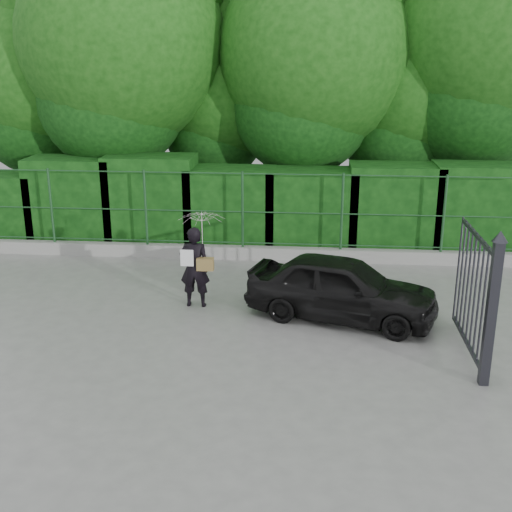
{
  "coord_description": "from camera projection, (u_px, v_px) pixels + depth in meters",
  "views": [
    {
      "loc": [
        1.99,
        -9.96,
        4.7
      ],
      "look_at": [
        1.0,
        1.3,
        1.1
      ],
      "focal_mm": 45.0,
      "sensor_mm": 36.0,
      "label": 1
    }
  ],
  "objects": [
    {
      "name": "ground",
      "position": [
        192.0,
        338.0,
        11.04
      ],
      "size": [
        80.0,
        80.0,
        0.0
      ],
      "primitive_type": "plane",
      "color": "gray"
    },
    {
      "name": "woman",
      "position": [
        199.0,
        245.0,
        12.12
      ],
      "size": [
        0.88,
        0.89,
        1.87
      ],
      "color": "black",
      "rests_on": "ground"
    },
    {
      "name": "car",
      "position": [
        342.0,
        288.0,
        11.71
      ],
      "size": [
        3.73,
        2.33,
        1.18
      ],
      "primitive_type": "imported",
      "rotation": [
        0.0,
        0.0,
        1.28
      ],
      "color": "black",
      "rests_on": "ground"
    },
    {
      "name": "fence",
      "position": [
        235.0,
        210.0,
        14.93
      ],
      "size": [
        14.13,
        0.06,
        1.8
      ],
      "color": "#1E4924",
      "rests_on": "kerb"
    },
    {
      "name": "hedge",
      "position": [
        236.0,
        206.0,
        15.94
      ],
      "size": [
        14.2,
        1.2,
        2.28
      ],
      "color": "black",
      "rests_on": "ground"
    },
    {
      "name": "trees",
      "position": [
        283.0,
        55.0,
        16.89
      ],
      "size": [
        17.1,
        6.15,
        8.08
      ],
      "color": "black",
      "rests_on": "ground"
    },
    {
      "name": "gate",
      "position": [
        483.0,
        298.0,
        9.61
      ],
      "size": [
        0.22,
        2.33,
        2.36
      ],
      "color": "#27272D",
      "rests_on": "ground"
    },
    {
      "name": "kerb",
      "position": [
        226.0,
        252.0,
        15.27
      ],
      "size": [
        14.0,
        0.25,
        0.3
      ],
      "primitive_type": "cube",
      "color": "#9E9E99",
      "rests_on": "ground"
    }
  ]
}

